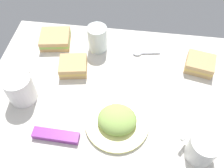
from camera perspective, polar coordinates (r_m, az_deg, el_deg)
name	(u,v)px	position (r cm, az deg, el deg)	size (l,w,h in cm)	color
tabletop	(112,91)	(88.09, 0.00, -1.55)	(90.00, 64.00, 2.00)	beige
plate_of_food	(117,121)	(78.42, 1.20, -8.53)	(20.54, 20.54, 6.16)	#EAE58C
coffee_mug_black	(20,88)	(86.42, -20.60, -0.93)	(9.37, 11.88, 10.42)	white
coffee_mug_milky	(202,148)	(76.32, 20.21, -13.84)	(10.45, 9.23, 8.55)	white
sandwich_main	(55,39)	(103.62, -13.03, 10.14)	(13.11, 12.15, 4.40)	tan
sandwich_side	(200,64)	(97.38, 19.74, 4.40)	(11.73, 10.95, 4.40)	tan
sandwich_extra	(73,66)	(92.14, -8.99, 4.14)	(11.31, 10.50, 4.40)	tan
glass_of_milk	(98,39)	(97.46, -3.39, 10.31)	(7.51, 7.51, 10.36)	silver
spoon	(142,53)	(98.57, 6.98, 7.06)	(10.84, 3.24, 0.80)	silver
snack_bar	(56,135)	(79.12, -12.89, -11.58)	(14.50, 3.42, 2.00)	purple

